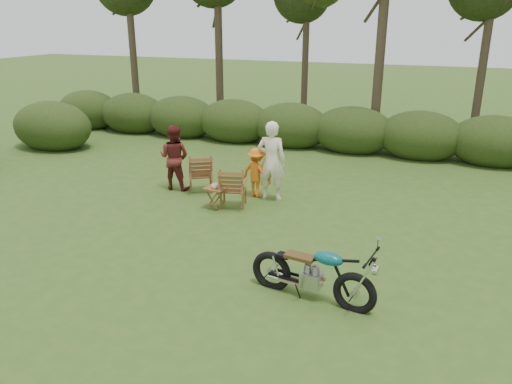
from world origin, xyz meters
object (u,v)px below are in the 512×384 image
(adult_a, at_px, (271,199))
(child, at_px, (256,196))
(motorcycle, at_px, (311,298))
(lawn_chair_left, at_px, (201,190))
(adult_b, at_px, (176,188))
(cup, at_px, (215,186))
(lawn_chair_right, at_px, (234,206))
(side_table, at_px, (216,198))

(adult_a, distance_m, child, 0.37)
(motorcycle, bearing_deg, lawn_chair_left, 143.31)
(adult_a, height_order, child, adult_a)
(lawn_chair_left, relative_size, adult_a, 0.50)
(lawn_chair_left, distance_m, adult_b, 0.65)
(child, bearing_deg, lawn_chair_left, 17.08)
(lawn_chair_left, height_order, adult_b, adult_b)
(lawn_chair_left, height_order, cup, cup)
(adult_a, bearing_deg, adult_b, -0.18)
(lawn_chair_right, xyz_separation_m, lawn_chair_left, (-1.15, 0.68, 0.00))
(motorcycle, bearing_deg, adult_b, 148.47)
(lawn_chair_left, xyz_separation_m, side_table, (0.86, -0.96, 0.24))
(adult_a, bearing_deg, side_table, 44.09)
(adult_a, relative_size, adult_b, 1.16)
(lawn_chair_right, bearing_deg, adult_b, -32.77)
(side_table, bearing_deg, lawn_chair_right, 43.74)
(side_table, bearing_deg, adult_b, 149.75)
(side_table, relative_size, cup, 3.51)
(motorcycle, relative_size, lawn_chair_left, 2.07)
(side_table, xyz_separation_m, adult_b, (-1.50, 0.87, -0.24))
(adult_b, relative_size, child, 1.35)
(motorcycle, xyz_separation_m, cup, (-2.90, 2.77, 0.53))
(adult_b, bearing_deg, motorcycle, 137.98)
(side_table, bearing_deg, cup, -79.80)
(child, bearing_deg, cup, 77.59)
(adult_a, height_order, adult_b, adult_a)
(cup, xyz_separation_m, child, (0.54, 1.08, -0.53))
(child, bearing_deg, adult_a, -169.18)
(lawn_chair_right, xyz_separation_m, child, (0.26, 0.75, 0.00))
(lawn_chair_right, relative_size, child, 0.77)
(adult_a, bearing_deg, cup, 45.69)
(motorcycle, xyz_separation_m, lawn_chair_right, (-2.61, 3.11, 0.00))
(lawn_chair_right, distance_m, adult_b, 1.89)
(side_table, xyz_separation_m, child, (0.55, 1.03, -0.24))
(motorcycle, relative_size, side_table, 3.89)
(cup, height_order, adult_b, adult_b)
(cup, height_order, adult_a, adult_a)
(motorcycle, distance_m, cup, 4.05)
(motorcycle, height_order, cup, cup)
(lawn_chair_left, distance_m, adult_a, 1.78)
(adult_b, bearing_deg, adult_a, -178.76)
(adult_b, distance_m, child, 2.05)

